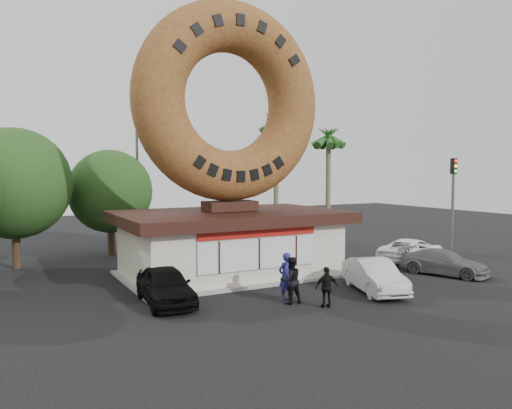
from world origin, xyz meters
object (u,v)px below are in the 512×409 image
object	(u,v)px
car_grey	(444,262)
car_white	(412,250)
giant_donut	(229,102)
person_left	(286,276)
donut_shop	(230,241)
person_center	(291,280)
traffic_signal	(453,195)
street_lamp	(140,183)
car_black	(165,285)
car_silver	(374,276)
person_right	(327,287)

from	to	relation	value
car_grey	car_white	distance (m)	3.57
giant_donut	person_left	distance (m)	9.54
donut_shop	car_white	world-z (taller)	donut_shop
giant_donut	person_center	world-z (taller)	giant_donut
traffic_signal	street_lamp	bearing A→B (deg)	142.86
street_lamp	car_black	world-z (taller)	street_lamp
person_left	car_silver	bearing A→B (deg)	162.16
car_black	car_silver	size ratio (longest dim) A/B	1.02
traffic_signal	car_silver	distance (m)	11.22
car_silver	car_grey	xyz separation A→B (m)	(5.61, 1.05, -0.08)
car_grey	car_white	bearing A→B (deg)	47.83
person_center	car_grey	distance (m)	9.95
traffic_signal	person_center	distance (m)	15.07
giant_donut	car_black	world-z (taller)	giant_donut
giant_donut	car_white	world-z (taller)	giant_donut
traffic_signal	car_silver	xyz separation A→B (m)	(-9.92, -4.20, -3.15)
giant_donut	person_right	bearing A→B (deg)	-84.31
person_center	car_grey	xyz separation A→B (m)	(9.90, 0.94, -0.31)
street_lamp	car_silver	size ratio (longest dim) A/B	1.85
giant_donut	car_grey	size ratio (longest dim) A/B	2.26
donut_shop	street_lamp	world-z (taller)	street_lamp
traffic_signal	person_center	size ratio (longest dim) A/B	3.21
street_lamp	car_grey	bearing A→B (deg)	-52.70
donut_shop	traffic_signal	bearing A→B (deg)	-8.10
traffic_signal	car_grey	size ratio (longest dim) A/B	1.39
street_lamp	giant_donut	bearing A→B (deg)	-79.49
person_center	car_silver	xyz separation A→B (m)	(4.29, -0.11, -0.23)
donut_shop	person_left	world-z (taller)	donut_shop
car_grey	car_white	xyz separation A→B (m)	(1.20, 3.37, 0.05)
person_center	car_black	bearing A→B (deg)	-24.52
giant_donut	street_lamp	xyz separation A→B (m)	(-1.86, 10.00, -4.28)
traffic_signal	car_silver	size ratio (longest dim) A/B	1.40
car_black	car_grey	xyz separation A→B (m)	(14.34, -1.44, -0.11)
traffic_signal	car_black	bearing A→B (deg)	-174.76
street_lamp	traffic_signal	xyz separation A→B (m)	(15.86, -12.01, -0.61)
person_right	donut_shop	bearing A→B (deg)	-68.62
person_center	car_white	xyz separation A→B (m)	(11.10, 4.31, -0.26)
traffic_signal	car_white	size ratio (longest dim) A/B	1.24
car_white	person_left	bearing A→B (deg)	90.12
giant_donut	car_grey	xyz separation A→B (m)	(9.69, -5.16, -8.12)
street_lamp	car_silver	world-z (taller)	street_lamp
person_center	car_black	size ratio (longest dim) A/B	0.43
traffic_signal	car_black	world-z (taller)	traffic_signal
traffic_signal	car_grey	distance (m)	6.24
car_black	car_silver	xyz separation A→B (m)	(8.73, -2.49, -0.04)
giant_donut	street_lamp	world-z (taller)	giant_donut
person_center	street_lamp	bearing A→B (deg)	-80.46
car_black	car_silver	bearing A→B (deg)	-11.67
traffic_signal	car_grey	xyz separation A→B (m)	(-4.31, -3.15, -3.23)
car_black	car_white	bearing A→B (deg)	11.33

